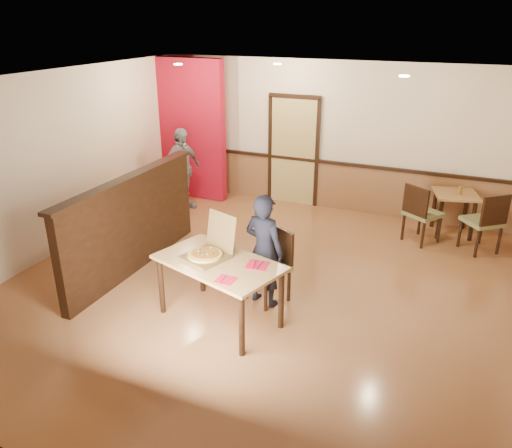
# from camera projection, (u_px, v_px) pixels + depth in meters

# --- Properties ---
(floor) EXTENTS (7.00, 7.00, 0.00)m
(floor) POSITION_uv_depth(u_px,v_px,m) (264.00, 288.00, 6.99)
(floor) COLOR #A1673E
(floor) RESTS_ON ground
(ceiling) EXTENTS (7.00, 7.00, 0.00)m
(ceiling) POSITION_uv_depth(u_px,v_px,m) (265.00, 82.00, 5.91)
(ceiling) COLOR black
(ceiling) RESTS_ON wall_back
(wall_back) EXTENTS (7.00, 0.00, 7.00)m
(wall_back) POSITION_uv_depth(u_px,v_px,m) (335.00, 137.00, 9.41)
(wall_back) COLOR #FEE6C6
(wall_back) RESTS_ON floor
(wall_left) EXTENTS (0.00, 7.00, 7.00)m
(wall_left) POSITION_uv_depth(u_px,v_px,m) (56.00, 164.00, 7.72)
(wall_left) COLOR #FEE6C6
(wall_left) RESTS_ON floor
(wainscot_back) EXTENTS (7.00, 0.04, 0.90)m
(wainscot_back) POSITION_uv_depth(u_px,v_px,m) (331.00, 186.00, 9.76)
(wainscot_back) COLOR brown
(wainscot_back) RESTS_ON floor
(chair_rail_back) EXTENTS (7.00, 0.06, 0.06)m
(chair_rail_back) POSITION_uv_depth(u_px,v_px,m) (332.00, 163.00, 9.56)
(chair_rail_back) COLOR black
(chair_rail_back) RESTS_ON wall_back
(back_door) EXTENTS (0.90, 0.06, 2.10)m
(back_door) POSITION_uv_depth(u_px,v_px,m) (293.00, 152.00, 9.81)
(back_door) COLOR #D8BC6F
(back_door) RESTS_ON wall_back
(booth_partition) EXTENTS (0.20, 3.10, 1.44)m
(booth_partition) POSITION_uv_depth(u_px,v_px,m) (132.00, 223.00, 7.26)
(booth_partition) COLOR black
(booth_partition) RESTS_ON floor
(red_accent_panel) EXTENTS (1.60, 0.20, 2.78)m
(red_accent_panel) POSITION_uv_depth(u_px,v_px,m) (188.00, 130.00, 10.04)
(red_accent_panel) COLOR #A40B22
(red_accent_panel) RESTS_ON floor
(spot_a) EXTENTS (0.14, 0.14, 0.02)m
(spot_a) POSITION_uv_depth(u_px,v_px,m) (178.00, 64.00, 8.27)
(spot_a) COLOR #F3E9AA
(spot_a) RESTS_ON ceiling
(spot_b) EXTENTS (0.14, 0.14, 0.02)m
(spot_b) POSITION_uv_depth(u_px,v_px,m) (277.00, 64.00, 8.32)
(spot_b) COLOR #F3E9AA
(spot_b) RESTS_ON ceiling
(spot_c) EXTENTS (0.14, 0.14, 0.02)m
(spot_c) POSITION_uv_depth(u_px,v_px,m) (404.00, 76.00, 6.68)
(spot_c) COLOR #F3E9AA
(spot_c) RESTS_ON ceiling
(main_table) EXTENTS (1.71, 1.28, 0.82)m
(main_table) POSITION_uv_depth(u_px,v_px,m) (219.00, 269.00, 6.00)
(main_table) COLOR tan
(main_table) RESTS_ON floor
(diner_chair) EXTENTS (0.66, 0.66, 0.98)m
(diner_chair) POSITION_uv_depth(u_px,v_px,m) (272.00, 262.00, 6.55)
(diner_chair) COLOR olive
(diner_chair) RESTS_ON floor
(side_chair_left) EXTENTS (0.69, 0.69, 1.01)m
(side_chair_left) POSITION_uv_depth(u_px,v_px,m) (420.00, 211.00, 8.20)
(side_chair_left) COLOR olive
(side_chair_left) RESTS_ON floor
(side_chair_right) EXTENTS (0.71, 0.71, 1.02)m
(side_chair_right) POSITION_uv_depth(u_px,v_px,m) (486.00, 220.00, 7.84)
(side_chair_right) COLOR olive
(side_chair_right) RESTS_ON floor
(side_table) EXTENTS (0.85, 0.85, 0.74)m
(side_table) POSITION_uv_depth(u_px,v_px,m) (454.00, 203.00, 8.53)
(side_table) COLOR tan
(side_table) RESTS_ON floor
(diner) EXTENTS (0.62, 0.47, 1.51)m
(diner) POSITION_uv_depth(u_px,v_px,m) (264.00, 250.00, 6.37)
(diner) COLOR black
(diner) RESTS_ON floor
(passerby) EXTENTS (0.61, 1.00, 1.59)m
(passerby) POSITION_uv_depth(u_px,v_px,m) (182.00, 169.00, 9.57)
(passerby) COLOR gray
(passerby) RESTS_ON floor
(pizza_box) EXTENTS (0.63, 0.69, 0.50)m
(pizza_box) POSITION_uv_depth(u_px,v_px,m) (208.00, 252.00, 6.04)
(pizza_box) COLOR brown
(pizza_box) RESTS_ON main_table
(pizza) EXTENTS (0.50, 0.50, 0.03)m
(pizza) POSITION_uv_depth(u_px,v_px,m) (205.00, 255.00, 6.02)
(pizza) COLOR #F7D359
(pizza) RESTS_ON pizza_box
(napkin_near) EXTENTS (0.21, 0.21, 0.01)m
(napkin_near) POSITION_uv_depth(u_px,v_px,m) (226.00, 280.00, 5.54)
(napkin_near) COLOR red
(napkin_near) RESTS_ON main_table
(napkin_far) EXTENTS (0.27, 0.27, 0.01)m
(napkin_far) POSITION_uv_depth(u_px,v_px,m) (257.00, 265.00, 5.86)
(napkin_far) COLOR red
(napkin_far) RESTS_ON main_table
(condiment) EXTENTS (0.06, 0.06, 0.14)m
(condiment) POSITION_uv_depth(u_px,v_px,m) (460.00, 191.00, 8.37)
(condiment) COLOR brown
(condiment) RESTS_ON side_table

